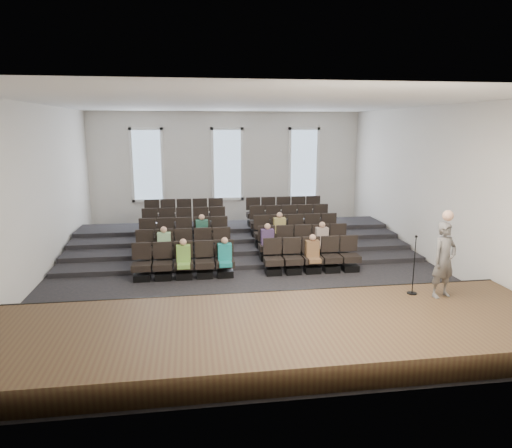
{
  "coord_description": "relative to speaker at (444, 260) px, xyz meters",
  "views": [
    {
      "loc": [
        -1.67,
        -13.49,
        4.36
      ],
      "look_at": [
        0.36,
        0.5,
        1.33
      ],
      "focal_mm": 32.0,
      "sensor_mm": 36.0,
      "label": 1
    }
  ],
  "objects": [
    {
      "name": "ceiling",
      "position": [
        -4.01,
        4.22,
        3.63
      ],
      "size": [
        12.0,
        14.0,
        0.02
      ],
      "primitive_type": "cube",
      "color": "white",
      "rests_on": "ground"
    },
    {
      "name": "speaker",
      "position": [
        0.0,
        0.0,
        0.0
      ],
      "size": [
        0.73,
        0.58,
        1.75
      ],
      "primitive_type": "imported",
      "rotation": [
        0.0,
        0.0,
        0.29
      ],
      "color": "#575452",
      "rests_on": "stage"
    },
    {
      "name": "windows",
      "position": [
        -4.01,
        11.18,
        1.32
      ],
      "size": [
        8.44,
        0.1,
        3.24
      ],
      "color": "white",
      "rests_on": "wall_back"
    },
    {
      "name": "wall_front",
      "position": [
        -4.01,
        -2.8,
        1.12
      ],
      "size": [
        12.0,
        0.04,
        5.0
      ],
      "primitive_type": "cube",
      "color": "silver",
      "rests_on": "ground"
    },
    {
      "name": "wall_left",
      "position": [
        -10.03,
        4.22,
        1.12
      ],
      "size": [
        0.04,
        14.0,
        5.0
      ],
      "primitive_type": "cube",
      "color": "silver",
      "rests_on": "ground"
    },
    {
      "name": "stage_lip",
      "position": [
        -4.01,
        0.89,
        -1.13
      ],
      "size": [
        11.8,
        0.06,
        0.52
      ],
      "primitive_type": "cube",
      "color": "black",
      "rests_on": "ground"
    },
    {
      "name": "mic_stand",
      "position": [
        -0.58,
        0.26,
        -0.46
      ],
      "size": [
        0.24,
        0.24,
        1.42
      ],
      "color": "black",
      "rests_on": "stage"
    },
    {
      "name": "wall_right",
      "position": [
        2.01,
        4.22,
        1.12
      ],
      "size": [
        0.04,
        14.0,
        5.0
      ],
      "primitive_type": "cube",
      "color": "silver",
      "rests_on": "ground"
    },
    {
      "name": "stage",
      "position": [
        -4.01,
        -0.88,
        -1.13
      ],
      "size": [
        11.8,
        3.6,
        0.5
      ],
      "primitive_type": "cube",
      "color": "#47351E",
      "rests_on": "ground"
    },
    {
      "name": "seating_rows",
      "position": [
        -4.01,
        5.76,
        -0.7
      ],
      "size": [
        6.8,
        4.7,
        1.67
      ],
      "color": "black",
      "rests_on": "ground"
    },
    {
      "name": "ground",
      "position": [
        -4.01,
        4.22,
        -1.38
      ],
      "size": [
        14.0,
        14.0,
        0.0
      ],
      "primitive_type": "plane",
      "color": "black",
      "rests_on": "ground"
    },
    {
      "name": "risers",
      "position": [
        -4.01,
        7.39,
        -1.18
      ],
      "size": [
        11.8,
        4.8,
        0.6
      ],
      "color": "black",
      "rests_on": "ground"
    },
    {
      "name": "wall_back",
      "position": [
        -4.01,
        11.24,
        1.12
      ],
      "size": [
        12.0,
        0.04,
        5.0
      ],
      "primitive_type": "cube",
      "color": "silver",
      "rests_on": "ground"
    },
    {
      "name": "audience",
      "position": [
        -4.01,
        4.54,
        -0.57
      ],
      "size": [
        5.45,
        2.64,
        1.1
      ],
      "color": "#72A742",
      "rests_on": "seating_rows"
    }
  ]
}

